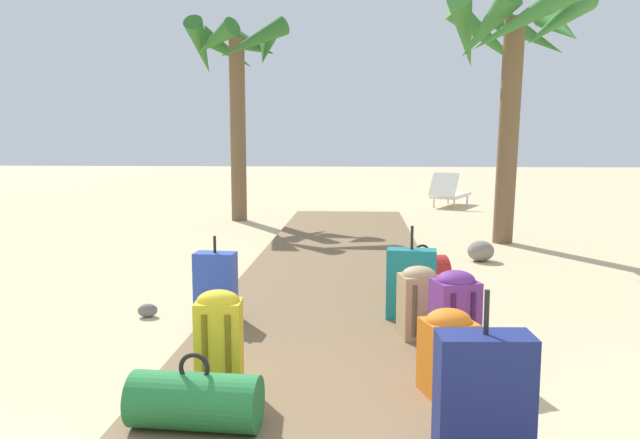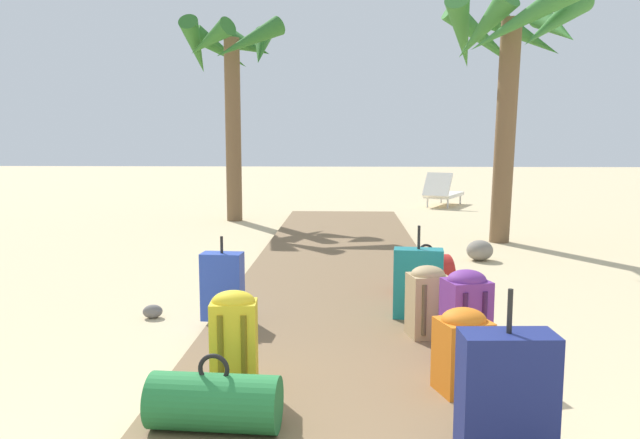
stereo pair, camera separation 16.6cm
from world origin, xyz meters
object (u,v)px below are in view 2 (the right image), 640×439
Objects in this scene: duffel_bag_red at (425,273)px; palm_tree_far_right at (511,50)px; suitcase_navy at (506,398)px; lounge_chair at (443,193)px; suitcase_teal at (418,283)px; backpack_purple at (466,312)px; backpack_tan at (427,299)px; backpack_orange at (463,348)px; palm_tree_far_left at (231,67)px; duffel_bag_green at (214,402)px; backpack_yellow at (234,338)px; suitcase_blue at (223,286)px.

palm_tree_far_right is (1.61, 3.32, 2.60)m from duffel_bag_red.
lounge_chair is at bearing 82.53° from suitcase_navy.
backpack_purple is at bearing -76.92° from suitcase_teal.
backpack_orange is at bearing -85.96° from backpack_tan.
backpack_orange is at bearing -102.32° from backpack_purple.
palm_tree_far_left reaches higher than backpack_orange.
palm_tree_far_left is at bearing 109.30° from backpack_orange.
backpack_orange is at bearing -86.67° from suitcase_teal.
backpack_tan is at bearing -99.49° from lounge_chair.
lounge_chair is (1.46, 10.42, -0.07)m from backpack_purple.
palm_tree_far_left reaches higher than duffel_bag_green.
suitcase_navy is at bearing -93.44° from backpack_purple.
duffel_bag_red is at bearing 87.87° from backpack_orange.
lounge_chair is (-0.10, 5.26, -2.53)m from palm_tree_far_right.
lounge_chair reaches higher than backpack_purple.
palm_tree_far_right is (3.05, 5.78, 2.46)m from backpack_yellow.
backpack_yellow is at bearing -117.83° from palm_tree_far_right.
palm_tree_far_left is at bearing 111.33° from backpack_tan.
backpack_yellow is (-1.44, -2.46, 0.13)m from duffel_bag_red.
backpack_tan is 10.11m from lounge_chair.
suitcase_blue is (-1.76, 2.20, -0.03)m from suitcase_navy.
suitcase_blue is 1.02× the size of duffel_bag_green.
palm_tree_far_left reaches higher than backpack_tan.
duffel_bag_red is at bearing 83.30° from backpack_tan.
backpack_orange reaches higher than duffel_bag_green.
backpack_yellow is at bearing -129.15° from suitcase_teal.
suitcase_teal is at bearing 91.81° from backpack_tan.
duffel_bag_red is (0.05, 3.23, -0.13)m from suitcase_navy.
lounge_chair is (1.55, 11.81, -0.06)m from suitcase_navy.
suitcase_navy is 1.20× the size of duffel_bag_green.
duffel_bag_green is at bearing -116.05° from duffel_bag_red.
suitcase_teal is at bearing -67.38° from palm_tree_far_left.
duffel_bag_red is 1.41m from backpack_tan.
palm_tree_far_right is (1.65, 6.54, 2.47)m from suitcase_navy.
backpack_orange is 0.84× the size of backpack_yellow.
lounge_chair is (1.59, 11.01, -0.02)m from backpack_orange.
suitcase_teal is at bearing -100.05° from lounge_chair.
duffel_bag_red is 3.31m from duffel_bag_green.
duffel_bag_red reaches higher than duffel_bag_green.
palm_tree_far_right reaches higher than lounge_chair.
backpack_tan is 1.68m from suitcase_blue.
suitcase_navy is at bearing -10.34° from duffel_bag_green.
backpack_yellow reaches higher than backpack_orange.
backpack_yellow is at bearing 151.18° from suitcase_navy.
palm_tree_far_right reaches higher than backpack_purple.
suitcase_navy is 9.80m from palm_tree_far_left.
suitcase_teal is 2.00m from backpack_yellow.
suitcase_blue reaches higher than backpack_purple.
backpack_tan is 0.15× the size of palm_tree_far_right.
lounge_chair is (4.47, 2.80, -2.60)m from palm_tree_far_left.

